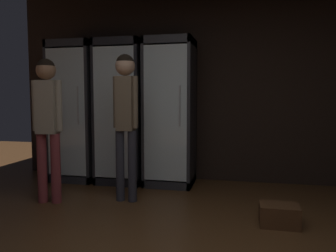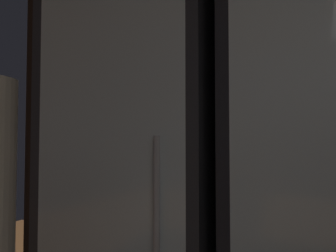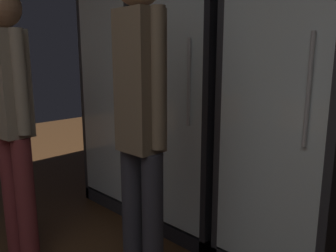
{
  "view_description": "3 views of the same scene",
  "coord_description": "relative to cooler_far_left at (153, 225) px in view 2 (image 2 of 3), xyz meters",
  "views": [
    {
      "loc": [
        0.26,
        -1.69,
        1.17
      ],
      "look_at": [
        -0.68,
        2.59,
        0.79
      ],
      "focal_mm": 35.77,
      "sensor_mm": 36.0,
      "label": 1
    },
    {
      "loc": [
        -1.39,
        1.36,
        1.29
      ],
      "look_at": [
        -1.96,
        2.72,
        1.36
      ],
      "focal_mm": 38.43,
      "sensor_mm": 36.0,
      "label": 2
    },
    {
      "loc": [
        0.07,
        0.89,
        1.2
      ],
      "look_at": [
        -1.26,
        2.27,
        0.81
      ],
      "focal_mm": 35.32,
      "sensor_mm": 36.0,
      "label": 3
    }
  ],
  "objects": [
    {
      "name": "cooler_far_left",
      "position": [
        0.0,
        0.0,
        0.0
      ],
      "size": [
        0.63,
        0.65,
        1.93
      ],
      "color": "#2B2B30",
      "rests_on": "ground"
    },
    {
      "name": "cooler_left",
      "position": [
        0.68,
        0.0,
        -0.01
      ],
      "size": [
        0.63,
        0.65,
        1.93
      ],
      "color": "black",
      "rests_on": "ground"
    }
  ]
}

